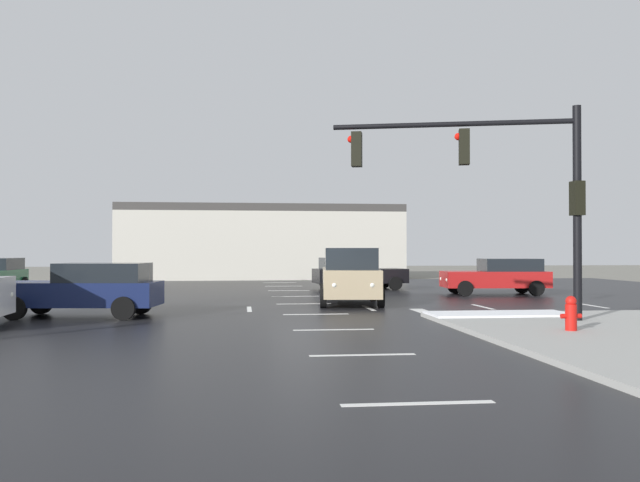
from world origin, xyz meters
TOP-DOWN VIEW (x-y plane):
  - ground_plane at (0.00, 0.00)m, footprint 120.00×120.00m
  - road_asphalt at (0.00, 0.00)m, footprint 44.00×44.00m
  - snow_strip_curbside at (5.00, -4.00)m, footprint 4.00×1.60m
  - lane_markings at (1.20, -1.38)m, footprint 36.15×36.15m
  - traffic_signal_mast at (4.69, -5.14)m, footprint 6.39×1.95m
  - fire_hydrant at (5.24, -7.75)m, footprint 0.48×0.26m
  - strip_building_background at (-0.90, 25.05)m, footprint 18.88×8.00m
  - sedan_navy at (-6.76, -2.03)m, footprint 4.68×2.45m
  - sedan_red at (8.93, 6.03)m, footprint 4.64×2.29m
  - suv_tan at (1.66, 1.76)m, footprint 2.60×4.99m
  - sedan_black at (3.38, 10.48)m, footprint 4.67×2.41m

SIDE VIEW (x-z plane):
  - ground_plane at x=0.00m, z-range 0.00..0.00m
  - road_asphalt at x=0.00m, z-range 0.00..0.02m
  - lane_markings at x=1.20m, z-range 0.02..0.03m
  - snow_strip_curbside at x=5.00m, z-range 0.14..0.20m
  - fire_hydrant at x=5.24m, z-range 0.14..0.93m
  - sedan_navy at x=-6.76m, z-range 0.06..1.64m
  - sedan_red at x=8.93m, z-range 0.06..1.64m
  - sedan_black at x=3.38m, z-range 0.06..1.64m
  - suv_tan at x=1.66m, z-range 0.08..2.11m
  - strip_building_background at x=-0.90m, z-range 0.00..5.01m
  - traffic_signal_mast at x=4.69m, z-range 1.17..6.81m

